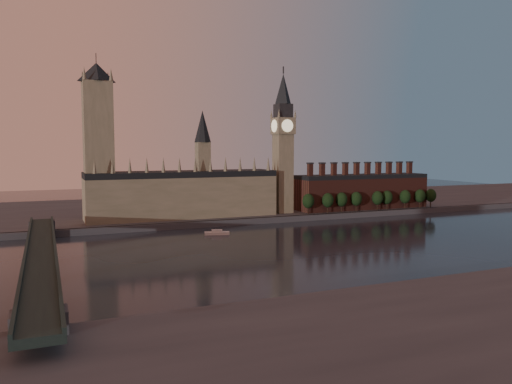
# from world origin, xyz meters

# --- Properties ---
(ground) EXTENTS (900.00, 900.00, 0.00)m
(ground) POSITION_xyz_m (0.00, 0.00, 0.00)
(ground) COLOR black
(ground) RESTS_ON ground
(north_bank) EXTENTS (900.00, 182.00, 4.00)m
(north_bank) POSITION_xyz_m (0.00, 178.04, 2.00)
(north_bank) COLOR #45464A
(north_bank) RESTS_ON ground
(palace_of_westminster) EXTENTS (130.00, 30.30, 74.00)m
(palace_of_westminster) POSITION_xyz_m (-64.41, 114.91, 21.63)
(palace_of_westminster) COLOR gray
(palace_of_westminster) RESTS_ON north_bank
(victoria_tower) EXTENTS (24.00, 24.00, 108.00)m
(victoria_tower) POSITION_xyz_m (-120.00, 115.00, 59.09)
(victoria_tower) COLOR gray
(victoria_tower) RESTS_ON north_bank
(big_ben) EXTENTS (15.00, 15.00, 107.00)m
(big_ben) POSITION_xyz_m (10.00, 110.00, 56.83)
(big_ben) COLOR gray
(big_ben) RESTS_ON north_bank
(chimney_block) EXTENTS (110.00, 25.00, 37.00)m
(chimney_block) POSITION_xyz_m (80.00, 110.00, 17.82)
(chimney_block) COLOR #53271F
(chimney_block) RESTS_ON north_bank
(embankment_tree_0) EXTENTS (8.60, 8.60, 14.88)m
(embankment_tree_0) POSITION_xyz_m (23.48, 95.31, 13.47)
(embankment_tree_0) COLOR black
(embankment_tree_0) RESTS_ON north_bank
(embankment_tree_1) EXTENTS (8.60, 8.60, 14.88)m
(embankment_tree_1) POSITION_xyz_m (39.57, 94.62, 13.47)
(embankment_tree_1) COLOR black
(embankment_tree_1) RESTS_ON north_bank
(embankment_tree_2) EXTENTS (8.60, 8.60, 14.88)m
(embankment_tree_2) POSITION_xyz_m (51.95, 95.27, 13.47)
(embankment_tree_2) COLOR black
(embankment_tree_2) RESTS_ON north_bank
(embankment_tree_3) EXTENTS (8.60, 8.60, 14.88)m
(embankment_tree_3) POSITION_xyz_m (65.03, 95.22, 13.47)
(embankment_tree_3) COLOR black
(embankment_tree_3) RESTS_ON north_bank
(embankment_tree_4) EXTENTS (8.60, 8.60, 14.88)m
(embankment_tree_4) POSITION_xyz_m (83.92, 94.40, 13.47)
(embankment_tree_4) COLOR black
(embankment_tree_4) RESTS_ON north_bank
(embankment_tree_5) EXTENTS (8.60, 8.60, 14.88)m
(embankment_tree_5) POSITION_xyz_m (93.62, 95.25, 13.47)
(embankment_tree_5) COLOR black
(embankment_tree_5) RESTS_ON north_bank
(embankment_tree_6) EXTENTS (8.60, 8.60, 14.88)m
(embankment_tree_6) POSITION_xyz_m (110.34, 94.17, 13.47)
(embankment_tree_6) COLOR black
(embankment_tree_6) RESTS_ON north_bank
(embankment_tree_7) EXTENTS (8.60, 8.60, 14.88)m
(embankment_tree_7) POSITION_xyz_m (125.62, 94.66, 13.47)
(embankment_tree_7) COLOR black
(embankment_tree_7) RESTS_ON north_bank
(embankment_tree_8) EXTENTS (8.60, 8.60, 14.88)m
(embankment_tree_8) POSITION_xyz_m (136.43, 94.31, 13.47)
(embankment_tree_8) COLOR black
(embankment_tree_8) RESTS_ON north_bank
(westminster_bridge) EXTENTS (14.00, 200.00, 11.55)m
(westminster_bridge) POSITION_xyz_m (-155.00, -2.70, 7.44)
(westminster_bridge) COLOR black
(westminster_bridge) RESTS_ON ground
(river_boat) EXTENTS (15.44, 8.34, 2.97)m
(river_boat) POSITION_xyz_m (-58.39, 59.89, 1.14)
(river_boat) COLOR silver
(river_boat) RESTS_ON ground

